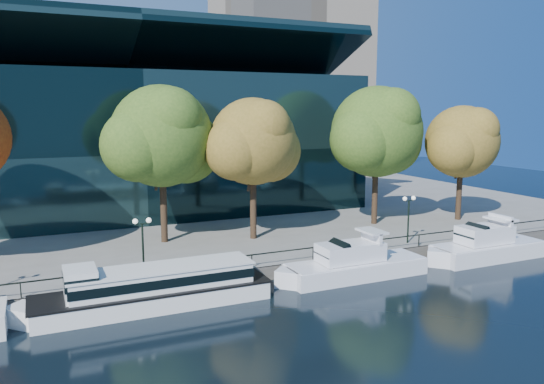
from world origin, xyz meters
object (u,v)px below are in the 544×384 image
cruiser_near (351,264)px  lamp_2 (409,208)px  tree_2 (164,138)px  lamp_1 (142,233)px  tree_4 (379,134)px  tree_3 (255,143)px  tour_boat (148,287)px  cruiser_far (484,246)px  tree_5 (463,143)px

cruiser_near → lamp_2: bearing=24.1°
tree_2 → lamp_1: 11.24m
tree_4 → lamp_2: size_ratio=3.36×
tree_4 → tree_2: bearing=176.5°
tree_3 → lamp_2: size_ratio=3.05×
tour_boat → lamp_1: bearing=83.6°
cruiser_far → lamp_2: bearing=139.7°
tour_boat → tree_4: (24.76, 10.91, 8.63)m
tree_4 → cruiser_far: bearing=-77.6°
tree_3 → tree_5: 22.43m
tree_3 → tree_5: tree_3 is taller
tree_3 → tree_5: bearing=-2.9°
tree_4 → tree_5: size_ratio=1.16×
lamp_1 → cruiser_far: bearing=-8.3°
cruiser_near → tree_5: tree_5 is taller
tree_2 → tour_boat: bearing=-108.2°
cruiser_far → tree_2: 27.96m
tree_3 → tree_4: (13.33, 0.72, 0.56)m
cruiser_far → lamp_1: 27.35m
tree_5 → lamp_2: size_ratio=2.90×
lamp_1 → lamp_2: bearing=0.0°
tree_5 → lamp_1: tree_5 is taller
cruiser_near → tree_3: (-3.24, 10.44, 8.29)m
cruiser_near → tree_3: tree_3 is taller
cruiser_near → lamp_1: (-14.29, 3.57, 2.91)m
cruiser_far → lamp_2: size_ratio=2.76×
cruiser_near → tree_5: size_ratio=1.02×
tree_3 → tour_boat: bearing=-138.3°
cruiser_far → tree_3: tree_3 is taller
tree_2 → lamp_2: 21.44m
cruiser_far → tree_4: 14.71m
tree_3 → lamp_1: (-11.05, -6.87, -5.38)m
tour_boat → cruiser_far: 27.30m
tree_4 → lamp_1: tree_4 is taller
tree_2 → cruiser_far: bearing=-28.8°
cruiser_near → cruiser_far: cruiser_far is taller
tree_5 → tour_boat: bearing=-165.0°
tour_boat → lamp_2: size_ratio=3.95×
cruiser_near → tree_3: bearing=107.2°
lamp_2 → tree_5: bearing=27.1°
tour_boat → tree_4: tree_4 is taller
tree_2 → tree_4: 20.78m
tree_4 → tree_3: bearing=-176.9°
tree_2 → tree_3: tree_2 is taller
lamp_2 → lamp_1: bearing=180.0°
tree_5 → lamp_1: (-33.44, -5.73, -4.88)m
tree_2 → tree_3: 7.69m
lamp_2 → tree_4: bearing=74.4°
tour_boat → cruiser_near: (14.66, -0.25, -0.22)m
cruiser_near → lamp_1: bearing=166.0°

